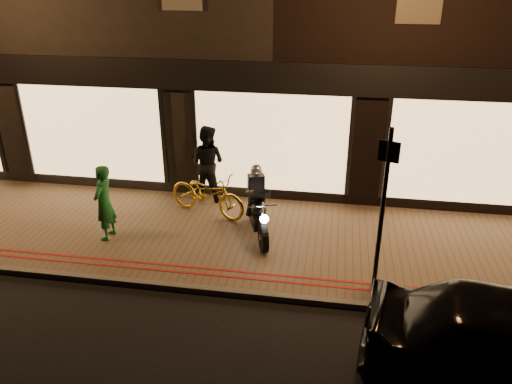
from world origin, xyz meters
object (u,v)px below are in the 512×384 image
motorcycle (258,209)px  person_green (104,203)px  sign_post (383,203)px  bicycle_gold (207,194)px

motorcycle → person_green: size_ratio=1.14×
motorcycle → person_green: 3.21m
motorcycle → person_green: (-3.14, -0.64, 0.21)m
motorcycle → sign_post: size_ratio=0.62×
sign_post → person_green: sign_post is taller
sign_post → bicycle_gold: size_ratio=1.51×
sign_post → motorcycle: bearing=146.9°
motorcycle → sign_post: 3.05m
motorcycle → person_green: bearing=172.4°
motorcycle → sign_post: bearing=-52.2°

